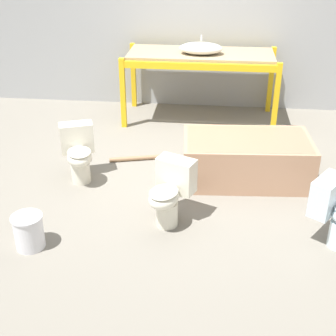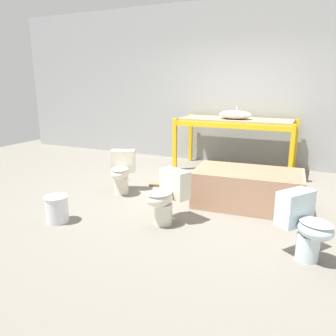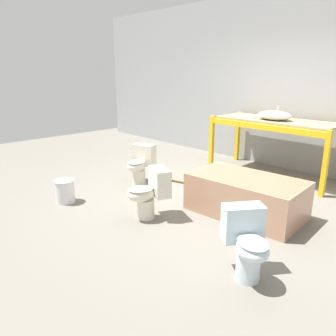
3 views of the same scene
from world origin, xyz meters
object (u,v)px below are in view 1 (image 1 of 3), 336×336
Objects in this scene: toilet_far at (79,152)px; toilet_extra at (170,191)px; sink_basin at (201,48)px; bucket_white at (29,231)px; bathtub_main at (246,156)px.

toilet_extra is (1.10, -0.74, 0.00)m from toilet_far.
bucket_white is (-1.36, -3.18, -0.90)m from sink_basin.
sink_basin is at bearing 105.86° from bathtub_main.
bucket_white is (-1.98, -1.49, -0.12)m from bathtub_main.
toilet_extra is at bearing -93.22° from sink_basin.
toilet_far is at bearing -123.22° from sink_basin.
sink_basin is at bearing 109.72° from toilet_extra.
sink_basin is 0.94× the size of toilet_far.
toilet_far reaches higher than bathtub_main.
bucket_white is at bearing -147.23° from bathtub_main.
bucket_white is at bearing -133.47° from toilet_extra.
bucket_white is (-0.12, -1.27, -0.18)m from toilet_far.
toilet_far is 1.29m from bucket_white.
toilet_far is at bearing -177.49° from bathtub_main.
toilet_extra is 1.34m from bucket_white.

